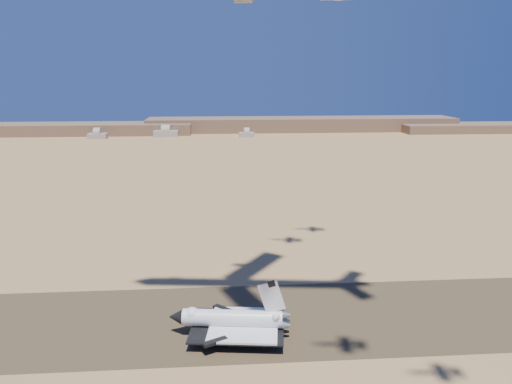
{
  "coord_description": "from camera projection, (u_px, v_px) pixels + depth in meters",
  "views": [
    {
      "loc": [
        3.8,
        -142.14,
        74.04
      ],
      "look_at": [
        15.45,
        8.0,
        38.87
      ],
      "focal_mm": 35.0,
      "sensor_mm": 36.0,
      "label": 1
    }
  ],
  "objects": [
    {
      "name": "ridgeline",
      "position": [
        263.0,
        126.0,
        669.69
      ],
      "size": [
        960.0,
        90.0,
        18.0
      ],
      "color": "brown",
      "rests_on": "ground"
    },
    {
      "name": "crew_c",
      "position": [
        262.0,
        341.0,
        140.96
      ],
      "size": [
        1.06,
        1.19,
        1.83
      ],
      "primitive_type": "imported",
      "rotation": [
        0.0,
        0.0,
        2.19
      ],
      "color": "#C1610B",
      "rests_on": "runway"
    },
    {
      "name": "crew_b",
      "position": [
        265.0,
        346.0,
        138.27
      ],
      "size": [
        0.69,
        1.0,
        1.88
      ],
      "primitive_type": "imported",
      "rotation": [
        0.0,
        0.0,
        1.76
      ],
      "color": "#C1610B",
      "rests_on": "runway"
    },
    {
      "name": "crew_a",
      "position": [
        251.0,
        339.0,
        142.09
      ],
      "size": [
        0.44,
        0.62,
        1.62
      ],
      "primitive_type": "imported",
      "rotation": [
        0.0,
        0.0,
        1.48
      ],
      "color": "#C1610B",
      "rests_on": "runway"
    },
    {
      "name": "hangars",
      "position": [
        162.0,
        133.0,
        613.13
      ],
      "size": [
        200.5,
        29.5,
        30.0
      ],
      "color": "#A39D90",
      "rests_on": "ground"
    },
    {
      "name": "ground",
      "position": [
        208.0,
        321.0,
        154.55
      ],
      "size": [
        1200.0,
        1200.0,
        0.0
      ],
      "primitive_type": "plane",
      "color": "tan",
      "rests_on": "ground"
    },
    {
      "name": "shuttle",
      "position": [
        231.0,
        320.0,
        144.96
      ],
      "size": [
        35.5,
        24.63,
        17.44
      ],
      "rotation": [
        0.0,
        0.0,
        -0.13
      ],
      "color": "white",
      "rests_on": "runway"
    },
    {
      "name": "runway",
      "position": [
        208.0,
        321.0,
        154.54
      ],
      "size": [
        600.0,
        50.0,
        0.06
      ],
      "primitive_type": "cube",
      "color": "brown",
      "rests_on": "ground"
    }
  ]
}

